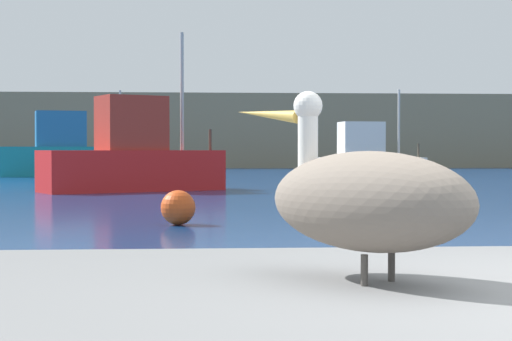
# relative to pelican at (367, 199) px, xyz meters

# --- Properties ---
(hillside_backdrop) EXTENTS (140.00, 11.88, 5.30)m
(hillside_backdrop) POSITION_rel_pelican_xyz_m (1.09, 61.74, 1.54)
(hillside_backdrop) COLOR #7F755B
(hillside_backdrop) RESTS_ON ground
(pelican) EXTENTS (1.05, 1.22, 0.81)m
(pelican) POSITION_rel_pelican_xyz_m (0.00, 0.00, 0.00)
(pelican) COLOR gray
(pelican) RESTS_ON pier_dock
(fishing_boat_white) EXTENTS (5.98, 2.47, 4.33)m
(fishing_boat_white) POSITION_rel_pelican_xyz_m (7.52, 38.34, -0.16)
(fishing_boat_white) COLOR white
(fishing_boat_white) RESTS_ON ground
(fishing_boat_teal) EXTENTS (7.67, 3.95, 4.31)m
(fishing_boat_teal) POSITION_rel_pelican_xyz_m (-6.99, 39.04, -0.01)
(fishing_boat_teal) COLOR teal
(fishing_boat_teal) RESTS_ON ground
(fishing_boat_red) EXTENTS (5.93, 4.14, 5.14)m
(fishing_boat_red) POSITION_rel_pelican_xyz_m (-2.81, 23.47, -0.05)
(fishing_boat_red) COLOR red
(fishing_boat_red) RESTS_ON ground
(mooring_buoy) EXTENTS (0.61, 0.61, 0.61)m
(mooring_buoy) POSITION_rel_pelican_xyz_m (-1.07, 11.28, -0.80)
(mooring_buoy) COLOR #E54C19
(mooring_buoy) RESTS_ON ground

